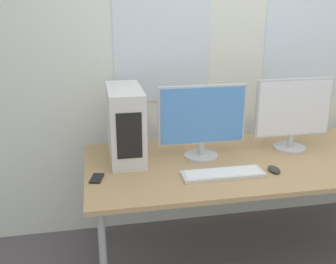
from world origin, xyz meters
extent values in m
cube|color=silver|center=(0.00, 1.07, 1.35)|extent=(8.00, 0.06, 2.70)
cube|color=silver|center=(-0.55, 1.04, 1.53)|extent=(0.68, 0.01, 1.07)
cube|color=silver|center=(0.55, 1.04, 1.53)|extent=(0.68, 0.01, 1.07)
cube|color=tan|center=(0.00, 0.47, 0.72)|extent=(2.24, 0.94, 0.03)
cylinder|color=#99999E|center=(-1.04, 0.86, 0.35)|extent=(0.04, 0.04, 0.71)
cube|color=silver|center=(-0.85, 0.65, 0.96)|extent=(0.21, 0.48, 0.45)
cube|color=black|center=(-0.85, 0.41, 0.96)|extent=(0.15, 0.00, 0.27)
cylinder|color=#B7B7BC|center=(-0.38, 0.57, 0.74)|extent=(0.22, 0.22, 0.02)
cylinder|color=#B7B7BC|center=(-0.38, 0.57, 0.80)|extent=(0.04, 0.04, 0.09)
cube|color=#B7B7BC|center=(-0.38, 0.57, 1.02)|extent=(0.55, 0.03, 0.37)
cube|color=#4C8CD8|center=(-0.38, 0.55, 1.02)|extent=(0.53, 0.00, 0.35)
cylinder|color=#B7B7BC|center=(0.24, 0.59, 0.74)|extent=(0.22, 0.22, 0.02)
cylinder|color=#B7B7BC|center=(0.24, 0.59, 0.80)|extent=(0.04, 0.04, 0.09)
cube|color=#B7B7BC|center=(0.24, 0.59, 1.02)|extent=(0.52, 0.03, 0.39)
cube|color=white|center=(0.24, 0.58, 1.02)|extent=(0.50, 0.00, 0.36)
cube|color=silver|center=(-0.34, 0.27, 0.75)|extent=(0.48, 0.14, 0.02)
cube|color=white|center=(-0.34, 0.27, 0.76)|extent=(0.44, 0.12, 0.00)
ellipsoid|color=#2D2D2D|center=(-0.02, 0.27, 0.75)|extent=(0.06, 0.11, 0.02)
cube|color=black|center=(-1.05, 0.36, 0.74)|extent=(0.09, 0.13, 0.01)
camera|label=1|loc=(-1.04, -1.69, 1.70)|focal=42.00mm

